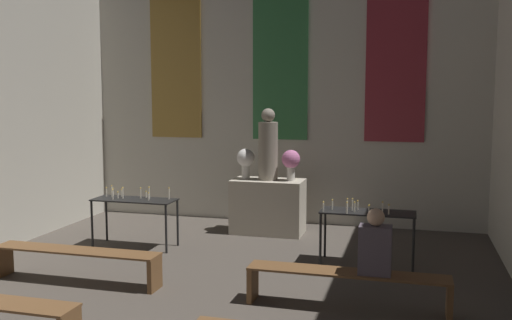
{
  "coord_description": "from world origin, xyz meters",
  "views": [
    {
      "loc": [
        2.41,
        -0.92,
        2.45
      ],
      "look_at": [
        0.0,
        7.89,
        1.39
      ],
      "focal_mm": 40.0,
      "sensor_mm": 36.0,
      "label": 1
    }
  ],
  "objects": [
    {
      "name": "altar",
      "position": [
        0.0,
        8.69,
        0.48
      ],
      "size": [
        1.26,
        0.66,
        0.95
      ],
      "color": "#BCB29E",
      "rests_on": "ground_plane"
    },
    {
      "name": "person_seated",
      "position": [
        2.06,
        5.41,
        0.77
      ],
      "size": [
        0.36,
        0.24,
        0.75
      ],
      "color": "#564C56",
      "rests_on": "pew_back_right"
    },
    {
      "name": "candle_rack_left",
      "position": [
        -1.85,
        7.23,
        0.69
      ],
      "size": [
        1.34,
        0.51,
        0.98
      ],
      "color": "black",
      "rests_on": "ground_plane"
    },
    {
      "name": "flower_vase_right",
      "position": [
        0.41,
        8.69,
        1.3
      ],
      "size": [
        0.32,
        0.32,
        0.54
      ],
      "color": "beige",
      "rests_on": "altar"
    },
    {
      "name": "candle_rack_right",
      "position": [
        1.84,
        7.23,
        0.69
      ],
      "size": [
        1.34,
        0.51,
        0.98
      ],
      "color": "black",
      "rests_on": "ground_plane"
    },
    {
      "name": "flower_vase_left",
      "position": [
        -0.41,
        8.69,
        1.3
      ],
      "size": [
        0.32,
        0.32,
        0.54
      ],
      "color": "beige",
      "rests_on": "altar"
    },
    {
      "name": "wall_back",
      "position": [
        0.0,
        9.68,
        2.52
      ],
      "size": [
        7.76,
        0.16,
        4.99
      ],
      "color": "beige",
      "rests_on": "ground_plane"
    },
    {
      "name": "pew_back_left",
      "position": [
        -1.75,
        5.41,
        0.33
      ],
      "size": [
        2.29,
        0.36,
        0.44
      ],
      "color": "brown",
      "rests_on": "ground_plane"
    },
    {
      "name": "pew_back_right",
      "position": [
        1.75,
        5.41,
        0.33
      ],
      "size": [
        2.29,
        0.36,
        0.44
      ],
      "color": "brown",
      "rests_on": "ground_plane"
    },
    {
      "name": "statue",
      "position": [
        0.0,
        8.69,
        1.52
      ],
      "size": [
        0.34,
        0.34,
        1.25
      ],
      "color": "gray",
      "rests_on": "altar"
    }
  ]
}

